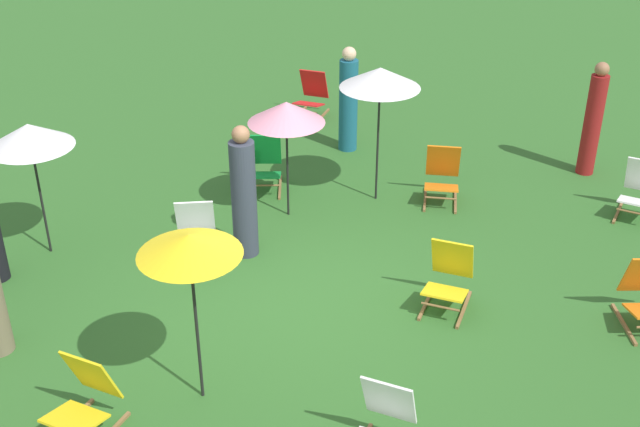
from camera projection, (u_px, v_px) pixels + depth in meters
ground_plane at (299, 298)px, 9.53m from camera, size 40.00×40.00×0.00m
deckchair_1 at (265, 165)px, 11.92m from camera, size 0.63×0.85×0.83m
deckchair_2 at (383, 426)px, 7.13m from camera, size 0.62×0.84×0.83m
deckchair_3 at (640, 191)px, 11.16m from camera, size 0.67×0.86×0.83m
deckchair_4 at (196, 236)px, 10.08m from camera, size 0.69×0.87×0.83m
deckchair_5 at (311, 96)px, 14.48m from camera, size 0.57×0.82×0.83m
deckchair_6 at (448, 278)px, 9.23m from camera, size 0.58×0.82×0.83m
deckchair_7 at (442, 177)px, 11.57m from camera, size 0.52×0.79×0.83m
deckchair_9 at (84, 400)px, 7.43m from camera, size 0.63×0.85×0.83m
umbrella_0 at (29, 136)px, 9.68m from camera, size 1.05×1.05×1.79m
umbrella_1 at (286, 113)px, 10.60m from camera, size 1.04×1.04×1.69m
umbrella_2 at (189, 245)px, 7.19m from camera, size 0.97×0.97×1.86m
umbrella_3 at (380, 78)px, 10.88m from camera, size 1.12×1.12×2.00m
person_0 at (348, 102)px, 12.94m from camera, size 0.40×0.40×1.74m
person_1 at (593, 121)px, 12.13m from camera, size 0.33×0.33×1.78m
person_2 at (244, 195)px, 10.03m from camera, size 0.43×0.43×1.78m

